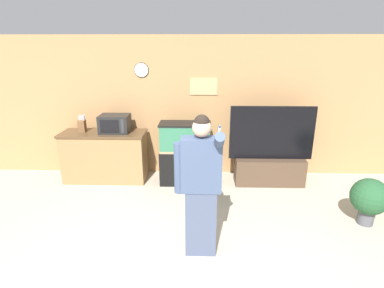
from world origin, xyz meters
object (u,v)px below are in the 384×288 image
potted_plant (370,198)px  person_standing (200,185)px  counter_island (105,156)px  aquarium_on_stand (185,153)px  tv_on_stand (270,162)px  microwave (115,124)px  knife_block (82,125)px

potted_plant → person_standing: bearing=-164.0°
counter_island → aquarium_on_stand: size_ratio=1.35×
aquarium_on_stand → person_standing: 2.02m
counter_island → tv_on_stand: (3.02, -0.10, -0.04)m
microwave → potted_plant: bearing=-20.1°
microwave → potted_plant: 4.19m
microwave → tv_on_stand: size_ratio=0.35×
aquarium_on_stand → tv_on_stand: 1.53m
knife_block → person_standing: (2.14, -2.09, -0.15)m
microwave → person_standing: 2.61m
person_standing → tv_on_stand: bearing=57.5°
counter_island → microwave: size_ratio=2.92×
microwave → aquarium_on_stand: microwave is taller
knife_block → potted_plant: bearing=-17.5°
counter_island → microwave: microwave is taller
counter_island → tv_on_stand: bearing=-1.9°
microwave → tv_on_stand: 2.87m
knife_block → tv_on_stand: size_ratio=0.21×
tv_on_stand → potted_plant: size_ratio=2.17×
microwave → counter_island: bearing=-172.4°
aquarium_on_stand → person_standing: bearing=-82.2°
tv_on_stand → person_standing: 2.38m
potted_plant → aquarium_on_stand: bearing=153.5°
counter_island → knife_block: (-0.38, 0.03, 0.58)m
aquarium_on_stand → potted_plant: bearing=-26.5°
microwave → person_standing: (1.54, -2.09, -0.18)m
microwave → aquarium_on_stand: size_ratio=0.46×
knife_block → aquarium_on_stand: size_ratio=0.28×
aquarium_on_stand → tv_on_stand: tv_on_stand is taller
microwave → tv_on_stand: bearing=-2.6°
knife_block → aquarium_on_stand: knife_block is taller
potted_plant → counter_island: bearing=161.3°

